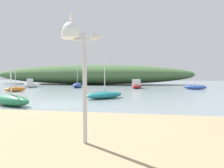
% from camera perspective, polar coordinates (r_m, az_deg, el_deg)
% --- Properties ---
extents(ground_plane, '(120.00, 120.00, 0.00)m').
position_cam_1_polar(ground_plane, '(14.20, -16.72, -5.91)').
color(ground_plane, gray).
extents(distant_hill, '(46.93, 10.32, 4.44)m').
position_cam_1_polar(distant_hill, '(43.32, -6.99, 2.89)').
color(distant_hill, '#476B3D').
rests_on(distant_hill, ground).
extents(mast_structure, '(1.13, 0.54, 3.38)m').
position_cam_1_polar(mast_structure, '(5.32, -11.14, 12.33)').
color(mast_structure, silver).
rests_on(mast_structure, beach_sand).
extents(seagull_on_radar, '(0.16, 0.28, 0.21)m').
position_cam_1_polar(seagull_on_radar, '(5.51, -12.48, 19.42)').
color(seagull_on_radar, orange).
rests_on(seagull_on_radar, mast_structure).
extents(motorboat_east_reach, '(2.26, 3.77, 1.46)m').
position_cam_1_polar(motorboat_east_reach, '(29.75, 7.69, -0.32)').
color(motorboat_east_reach, '#B72D28').
rests_on(motorboat_east_reach, ground).
extents(sailboat_mid_channel, '(3.71, 2.27, 3.71)m').
position_cam_1_polar(sailboat_mid_channel, '(14.51, -28.64, -4.42)').
color(sailboat_mid_channel, '#287A4C').
rests_on(sailboat_mid_channel, ground).
extents(sailboat_off_point, '(3.39, 2.46, 3.64)m').
position_cam_1_polar(sailboat_off_point, '(29.78, 24.16, -0.86)').
color(sailboat_off_point, '#2D4C9E').
rests_on(sailboat_off_point, ground).
extents(motorboat_near_shore, '(2.81, 2.05, 1.52)m').
position_cam_1_polar(motorboat_near_shore, '(33.82, -23.64, -0.09)').
color(motorboat_near_shore, white).
rests_on(motorboat_near_shore, ground).
extents(sailboat_by_sandbar, '(3.61, 3.48, 3.98)m').
position_cam_1_polar(sailboat_by_sandbar, '(16.69, -2.28, -3.39)').
color(sailboat_by_sandbar, teal).
rests_on(sailboat_by_sandbar, ground).
extents(sailboat_inner_mooring, '(2.09, 2.52, 2.92)m').
position_cam_1_polar(sailboat_inner_mooring, '(26.59, -27.62, -1.42)').
color(sailboat_inner_mooring, orange).
rests_on(sailboat_inner_mooring, ground).
extents(sailboat_outer_mooring, '(1.61, 3.78, 3.95)m').
position_cam_1_polar(sailboat_outer_mooring, '(31.69, -10.63, -0.36)').
color(sailboat_outer_mooring, '#2D4C9E').
rests_on(sailboat_outer_mooring, ground).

